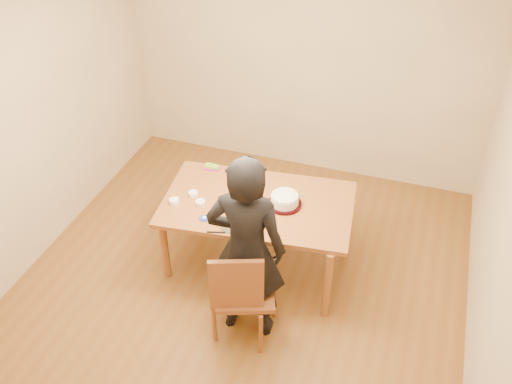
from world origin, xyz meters
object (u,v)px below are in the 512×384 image
(cake, at_px, (285,200))
(dining_table, at_px, (258,204))
(dining_chair, at_px, (245,291))
(cake_plate, at_px, (284,204))
(person, at_px, (246,250))

(cake, bearing_deg, dining_table, -171.38)
(dining_table, relative_size, cake, 6.84)
(dining_chair, distance_m, cake, 0.89)
(cake, bearing_deg, cake_plate, 0.00)
(dining_table, xyz_separation_m, person, (0.15, -0.73, 0.13))
(dining_table, bearing_deg, cake, 2.38)
(cake_plate, distance_m, person, 0.78)
(dining_chair, relative_size, cake_plate, 1.54)
(cake, height_order, person, person)
(person, bearing_deg, cake, -101.67)
(dining_table, relative_size, cake_plate, 5.55)
(dining_chair, height_order, cake_plate, cake_plate)
(dining_table, bearing_deg, person, -84.64)
(dining_chair, bearing_deg, dining_table, 80.94)
(cake_plate, bearing_deg, cake, 0.00)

